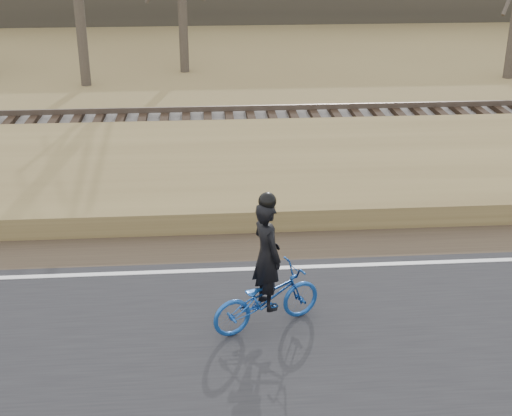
{
  "coord_description": "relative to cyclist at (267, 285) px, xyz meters",
  "views": [
    {
      "loc": [
        4.09,
        -10.89,
        5.98
      ],
      "look_at": [
        4.95,
        0.5,
        1.1
      ],
      "focal_mm": 50.0,
      "sensor_mm": 36.0,
      "label": 1
    }
  ],
  "objects": [
    {
      "name": "cyclist",
      "position": [
        0.0,
        0.0,
        0.0
      ],
      "size": [
        1.87,
        1.27,
        2.18
      ],
      "rotation": [
        0.0,
        0.0,
        1.98
      ],
      "color": "#154393",
      "rests_on": "road"
    },
    {
      "name": "ballast",
      "position": [
        -4.95,
        9.62,
        -0.53
      ],
      "size": [
        120.0,
        3.0,
        0.45
      ],
      "primitive_type": "cube",
      "color": "slate",
      "rests_on": "ground"
    },
    {
      "name": "embankment",
      "position": [
        -4.95,
        5.82,
        -0.53
      ],
      "size": [
        120.0,
        5.0,
        0.44
      ],
      "primitive_type": "cube",
      "color": "olive",
      "rests_on": "ground"
    },
    {
      "name": "railroad",
      "position": [
        -4.95,
        9.62,
        -0.22
      ],
      "size": [
        120.0,
        2.4,
        0.29
      ],
      "color": "black",
      "rests_on": "ballast"
    }
  ]
}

